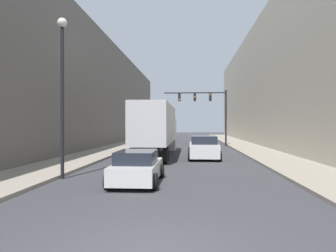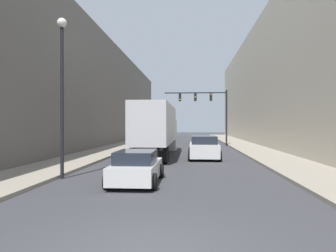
# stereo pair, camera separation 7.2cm
# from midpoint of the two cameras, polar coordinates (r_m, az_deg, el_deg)

# --- Properties ---
(ground_plane) EXTENTS (200.00, 200.00, 0.00)m
(ground_plane) POSITION_cam_midpoint_polar(r_m,az_deg,el_deg) (6.82, -3.82, -20.80)
(ground_plane) COLOR #38383D
(sidewalk_right) EXTENTS (3.48, 80.00, 0.15)m
(sidewalk_right) POSITION_cam_midpoint_polar(r_m,az_deg,el_deg) (36.86, 13.43, -3.47)
(sidewalk_right) COLOR gray
(sidewalk_right) RESTS_ON ground
(sidewalk_left) EXTENTS (3.48, 80.00, 0.15)m
(sidewalk_left) POSITION_cam_midpoint_polar(r_m,az_deg,el_deg) (37.19, -7.85, -3.43)
(sidewalk_left) COLOR gray
(sidewalk_left) RESTS_ON ground
(building_right) EXTENTS (6.00, 80.00, 14.75)m
(building_right) POSITION_cam_midpoint_polar(r_m,az_deg,el_deg) (38.16, 20.54, 7.63)
(building_right) COLOR #BCB29E
(building_right) RESTS_ON ground
(building_left) EXTENTS (6.00, 80.00, 12.55)m
(building_left) POSITION_cam_midpoint_polar(r_m,az_deg,el_deg) (38.57, -14.79, 5.91)
(building_left) COLOR #66605B
(building_left) RESTS_ON ground
(semi_truck) EXTENTS (2.41, 13.90, 3.92)m
(semi_truck) POSITION_cam_midpoint_polar(r_m,az_deg,el_deg) (26.14, -1.71, -0.22)
(semi_truck) COLOR silver
(semi_truck) RESTS_ON ground
(sedan_car) EXTENTS (1.98, 4.21, 1.37)m
(sedan_car) POSITION_cam_midpoint_polar(r_m,az_deg,el_deg) (13.85, -5.33, -7.20)
(sedan_car) COLOR silver
(sedan_car) RESTS_ON ground
(suv_car) EXTENTS (2.24, 4.58, 1.65)m
(suv_car) POSITION_cam_midpoint_polar(r_m,az_deg,el_deg) (23.64, 6.34, -3.80)
(suv_car) COLOR silver
(suv_car) RESTS_ON ground
(traffic_signal_gantry) EXTENTS (7.27, 0.35, 6.46)m
(traffic_signal_gantry) POSITION_cam_midpoint_polar(r_m,az_deg,el_deg) (38.29, 7.27, 3.52)
(traffic_signal_gantry) COLOR black
(traffic_signal_gantry) RESTS_ON ground
(street_lamp) EXTENTS (0.44, 0.44, 7.27)m
(street_lamp) POSITION_cam_midpoint_polar(r_m,az_deg,el_deg) (15.69, -17.86, 8.19)
(street_lamp) COLOR black
(street_lamp) RESTS_ON ground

